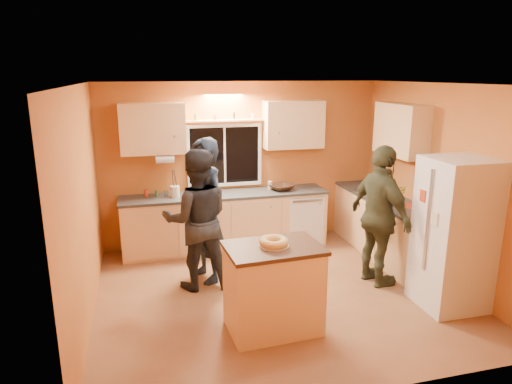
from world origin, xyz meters
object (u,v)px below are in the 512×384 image
object	(u,v)px
person_left	(205,211)
person_right	(380,217)
refrigerator	(454,234)
person_center	(197,220)
island	(273,288)

from	to	relation	value
person_left	person_right	world-z (taller)	person_left
person_right	person_left	bearing A→B (deg)	62.78
refrigerator	person_center	xyz separation A→B (m)	(-2.84, 1.25, 0.01)
person_left	person_right	size ratio (longest dim) A/B	1.04
island	person_left	bearing A→B (deg)	106.22
person_center	person_left	bearing A→B (deg)	-121.17
refrigerator	island	size ratio (longest dim) A/B	1.73
refrigerator	island	bearing A→B (deg)	-179.98
person_left	person_center	distance (m)	0.23
island	person_right	distance (m)	1.87
refrigerator	person_left	distance (m)	3.07
person_left	person_right	distance (m)	2.28
island	person_center	world-z (taller)	person_center
refrigerator	person_left	size ratio (longest dim) A/B	0.93
refrigerator	person_right	size ratio (longest dim) A/B	0.97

